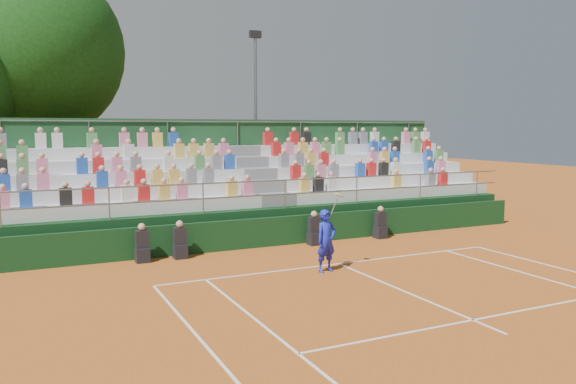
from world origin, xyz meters
name	(u,v)px	position (x,y,z in m)	size (l,w,h in m)	color
ground	(339,264)	(0.00, 0.00, 0.00)	(90.00, 90.00, 0.00)	#B45A1E
courtside_wall	(292,230)	(0.00, 3.20, 0.50)	(20.00, 0.15, 1.00)	black
line_officials	(262,236)	(-1.32, 2.75, 0.48)	(9.03, 0.40, 1.19)	black
grandstand	(256,202)	(-0.01, 6.44, 1.09)	(20.00, 5.20, 4.40)	black
tennis_player	(326,241)	(-0.79, -0.62, 0.88)	(0.88, 0.53, 2.22)	#1822BA
tree_east	(33,51)	(-7.68, 12.90, 7.32)	(7.67, 7.67, 11.17)	#392315
floodlight_mast	(256,106)	(2.57, 12.68, 5.14)	(0.60, 0.25, 8.90)	gray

